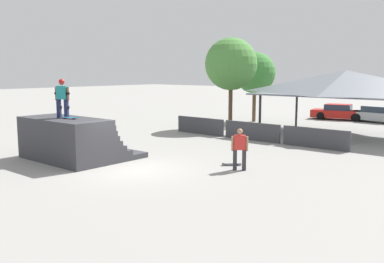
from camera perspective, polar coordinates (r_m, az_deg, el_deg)
ground_plane at (r=17.72m, az=-8.09°, el=-5.04°), size 160.00×160.00×0.00m
quarter_pipe_ramp at (r=20.13m, az=-15.76°, el=-1.24°), size 4.60×3.93×1.92m
skater_on_deck at (r=19.83m, az=-16.93°, el=4.60°), size 0.72×0.49×1.73m
skateboard_on_deck at (r=19.42m, az=-16.00°, el=1.79°), size 0.86×0.45×0.09m
bystander_walking at (r=17.36m, az=6.38°, el=-2.08°), size 0.62×0.49×1.71m
skateboard_on_ground at (r=18.34m, az=5.22°, el=-4.36°), size 0.75×0.72×0.09m
barrier_fence at (r=25.01m, az=7.99°, el=0.02°), size 11.43×0.12×1.05m
pavilion_shelter at (r=27.83m, az=19.82°, el=6.08°), size 10.53×5.93×4.04m
tree_beside_pavilion at (r=29.98m, az=5.22°, el=8.93°), size 3.62×3.62×6.28m
tree_far_back at (r=34.17m, az=8.36°, el=7.74°), size 3.23×3.23×5.47m
parked_car_red at (r=37.35m, az=19.02°, el=2.43°), size 4.65×2.53×1.27m
parked_car_silver at (r=36.46m, az=23.57°, el=2.07°), size 4.61×2.19×1.27m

